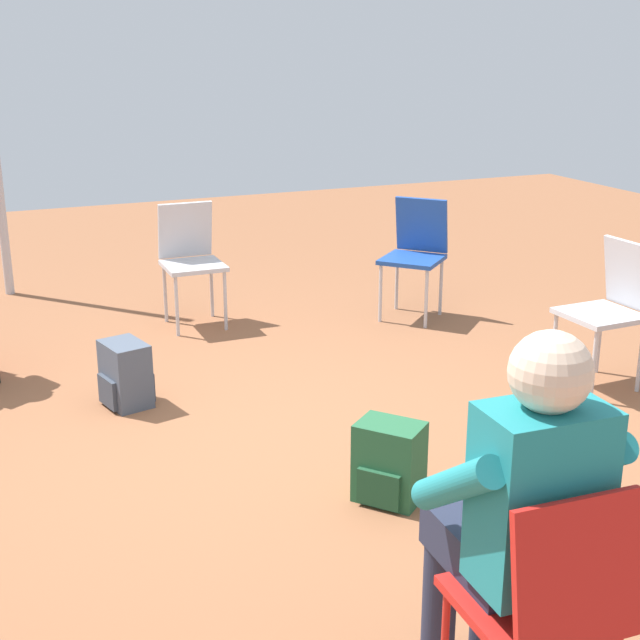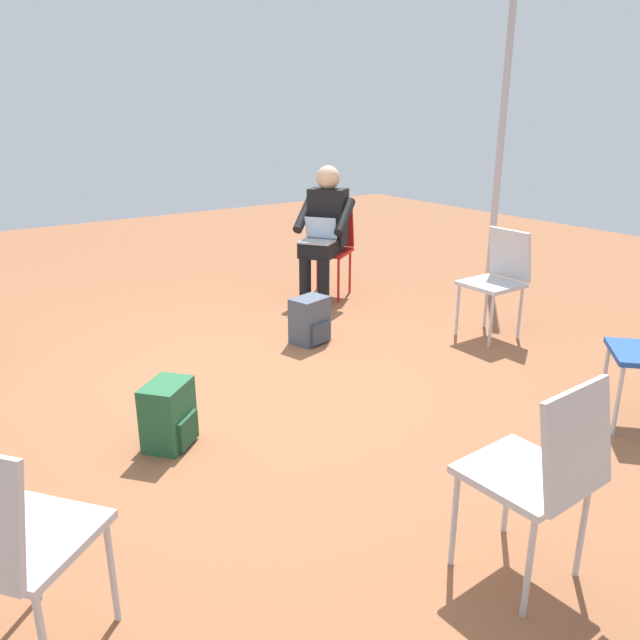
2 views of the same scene
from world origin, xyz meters
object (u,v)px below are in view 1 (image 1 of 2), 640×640
object	(u,v)px
chair_north	(548,600)
backpack_near_laptop_user	(389,467)
chair_south	(190,255)
backpack_by_empty_chair	(126,378)
chair_southwest	(416,249)
person_in_teal	(519,506)
chair_west	(611,303)

from	to	relation	value
chair_north	backpack_near_laptop_user	xyz separation A→B (m)	(-0.28, -1.45, -0.34)
chair_south	backpack_by_empty_chair	bearing A→B (deg)	61.06
backpack_near_laptop_user	chair_south	bearing A→B (deg)	-87.66
chair_southwest	person_in_teal	distance (m)	4.01
chair_south	chair_west	size ratio (longest dim) A/B	1.00
chair_south	backpack_near_laptop_user	size ratio (longest dim) A/B	2.36
backpack_near_laptop_user	person_in_teal	bearing A→B (deg)	78.09
chair_north	backpack_near_laptop_user	size ratio (longest dim) A/B	2.36
chair_southwest	chair_west	distance (m)	1.67
chair_southwest	chair_south	size ratio (longest dim) A/B	1.00
chair_south	backpack_near_laptop_user	world-z (taller)	chair_south
chair_southwest	chair_south	distance (m)	1.60
chair_west	backpack_near_laptop_user	distance (m)	1.96
chair_north	backpack_by_empty_chair	world-z (taller)	chair_north
person_in_teal	backpack_near_laptop_user	bearing A→B (deg)	80.75
chair_north	chair_southwest	world-z (taller)	same
backpack_near_laptop_user	chair_southwest	bearing A→B (deg)	-121.12
person_in_teal	backpack_by_empty_chair	bearing A→B (deg)	104.24
chair_southwest	chair_south	bearing A→B (deg)	31.02
chair_north	backpack_by_empty_chair	bearing A→B (deg)	103.46
chair_north	person_in_teal	xyz separation A→B (m)	(-0.01, -0.17, 0.20)
chair_west	chair_north	bearing A→B (deg)	134.69
chair_north	chair_southwest	xyz separation A→B (m)	(-1.70, -3.80, 0.00)
chair_south	chair_west	world-z (taller)	same
chair_north	person_in_teal	distance (m)	0.26
chair_north	chair_southwest	bearing A→B (deg)	68.61
chair_north	chair_southwest	distance (m)	4.16
person_in_teal	backpack_near_laptop_user	world-z (taller)	person_in_teal
person_in_teal	chair_west	bearing A→B (deg)	46.90
chair_north	person_in_teal	bearing A→B (deg)	90.00
chair_west	person_in_teal	world-z (taller)	person_in_teal
person_in_teal	backpack_by_empty_chair	xyz separation A→B (m)	(0.57, -2.80, -0.54)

